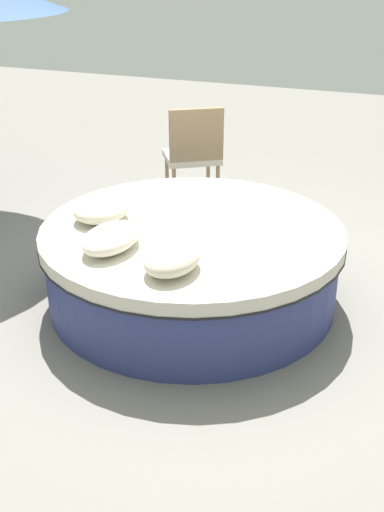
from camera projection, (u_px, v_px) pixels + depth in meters
name	position (u px, v px, depth m)	size (l,w,h in m)	color
ground_plane	(192.00, 298.00, 4.55)	(16.00, 16.00, 0.00)	gray
round_bed	(192.00, 262.00, 4.42)	(2.13, 2.13, 0.57)	navy
throw_pillow_0	(101.00, 210.00, 4.38)	(0.43, 0.38, 0.15)	beige
throw_pillow_1	(111.00, 238.00, 3.95)	(0.50, 0.32, 0.15)	silver
throw_pillow_2	(172.00, 259.00, 3.67)	(0.44, 0.32, 0.16)	beige
patio_chair	(194.00, 149.00, 6.04)	(0.70, 0.71, 0.98)	#997A56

